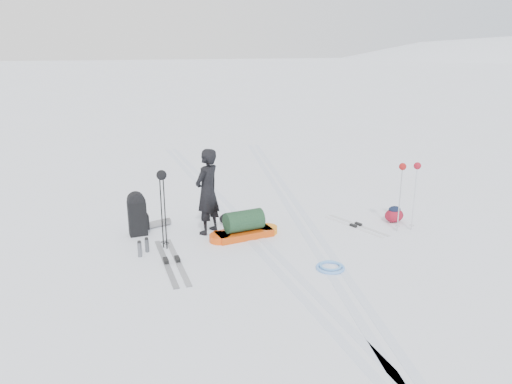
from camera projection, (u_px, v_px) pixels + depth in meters
ground at (258, 242)px, 9.50m from camera, size 200.00×200.00×0.00m
snow_hill_backdrop at (407, 348)px, 123.22m from camera, size 359.50×192.00×162.45m
ski_tracks at (275, 223)px, 10.46m from camera, size 3.38×17.97×0.01m
skier at (207, 192)px, 9.73m from camera, size 0.73×0.72×1.71m
pulk_sled at (244, 227)px, 9.68m from camera, size 1.47×0.64×0.54m
expedition_rucksack at (140, 215)px, 9.79m from camera, size 0.87×0.64×0.87m
ski_poles_black at (162, 185)px, 8.87m from camera, size 0.18×0.18×1.49m
ski_poles_silver at (409, 174)px, 9.73m from camera, size 0.45×0.17×1.41m
touring_skis_grey at (172, 261)px, 8.63m from camera, size 0.41×2.03×0.07m
touring_skis_white at (356, 226)px, 10.30m from camera, size 0.82×1.56×0.06m
rope_coil at (330, 267)px, 8.39m from camera, size 0.50×0.50×0.06m
small_daypack at (394, 214)px, 10.50m from camera, size 0.44×0.35×0.35m
thermos_pair at (143, 247)px, 8.91m from camera, size 0.22×0.26×0.30m
stuff_sack at (228, 218)px, 10.40m from camera, size 0.44×0.36×0.24m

